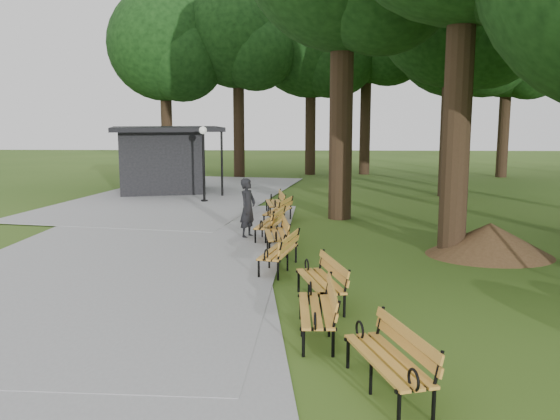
{
  "coord_description": "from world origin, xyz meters",
  "views": [
    {
      "loc": [
        0.43,
        -12.0,
        3.54
      ],
      "look_at": [
        -0.12,
        3.23,
        1.1
      ],
      "focal_mm": 37.68,
      "sensor_mm": 36.0,
      "label": 1
    }
  ],
  "objects_px": {
    "kiosk": "(162,160)",
    "dirt_mound": "(490,239)",
    "person": "(248,208)",
    "bench_2": "(320,281)",
    "lawn_tree_4": "(455,9)",
    "lamp_post": "(203,148)",
    "bench_7": "(274,203)",
    "bench_0": "(387,360)",
    "bench_1": "(316,310)",
    "bench_3": "(278,252)",
    "bench_6": "(278,211)",
    "bench_4": "(276,235)",
    "bench_5": "(269,224)"
  },
  "relations": [
    {
      "from": "person",
      "to": "bench_0",
      "type": "relative_size",
      "value": 0.92
    },
    {
      "from": "dirt_mound",
      "to": "bench_7",
      "type": "relative_size",
      "value": 1.42
    },
    {
      "from": "lamp_post",
      "to": "bench_4",
      "type": "distance_m",
      "value": 9.58
    },
    {
      "from": "bench_1",
      "to": "bench_3",
      "type": "height_order",
      "value": "same"
    },
    {
      "from": "bench_3",
      "to": "dirt_mound",
      "type": "bearing_deg",
      "value": 120.62
    },
    {
      "from": "bench_0",
      "to": "bench_3",
      "type": "relative_size",
      "value": 1.0
    },
    {
      "from": "person",
      "to": "bench_6",
      "type": "height_order",
      "value": "person"
    },
    {
      "from": "bench_3",
      "to": "lawn_tree_4",
      "type": "bearing_deg",
      "value": 165.01
    },
    {
      "from": "person",
      "to": "lamp_post",
      "type": "bearing_deg",
      "value": 43.52
    },
    {
      "from": "bench_6",
      "to": "lawn_tree_4",
      "type": "distance_m",
      "value": 12.8
    },
    {
      "from": "bench_3",
      "to": "bench_5",
      "type": "distance_m",
      "value": 3.58
    },
    {
      "from": "bench_1",
      "to": "bench_7",
      "type": "height_order",
      "value": "same"
    },
    {
      "from": "bench_0",
      "to": "bench_7",
      "type": "bearing_deg",
      "value": 172.28
    },
    {
      "from": "lawn_tree_4",
      "to": "lamp_post",
      "type": "bearing_deg",
      "value": -167.58
    },
    {
      "from": "bench_1",
      "to": "bench_4",
      "type": "distance_m",
      "value": 6.2
    },
    {
      "from": "lamp_post",
      "to": "bench_2",
      "type": "xyz_separation_m",
      "value": [
        4.39,
        -13.23,
        -1.82
      ]
    },
    {
      "from": "lamp_post",
      "to": "bench_5",
      "type": "relative_size",
      "value": 1.65
    },
    {
      "from": "lamp_post",
      "to": "bench_3",
      "type": "distance_m",
      "value": 11.49
    },
    {
      "from": "bench_1",
      "to": "lawn_tree_4",
      "type": "distance_m",
      "value": 19.87
    },
    {
      "from": "lamp_post",
      "to": "bench_4",
      "type": "height_order",
      "value": "lamp_post"
    },
    {
      "from": "bench_2",
      "to": "bench_7",
      "type": "relative_size",
      "value": 1.0
    },
    {
      "from": "lamp_post",
      "to": "bench_6",
      "type": "distance_m",
      "value": 6.17
    },
    {
      "from": "person",
      "to": "bench_7",
      "type": "bearing_deg",
      "value": 15.79
    },
    {
      "from": "lamp_post",
      "to": "bench_3",
      "type": "relative_size",
      "value": 1.65
    },
    {
      "from": "bench_3",
      "to": "bench_6",
      "type": "bearing_deg",
      "value": -164.37
    },
    {
      "from": "bench_6",
      "to": "bench_2",
      "type": "bearing_deg",
      "value": 21.49
    },
    {
      "from": "person",
      "to": "lamp_post",
      "type": "xyz_separation_m",
      "value": [
        -2.46,
        7.12,
        1.38
      ]
    },
    {
      "from": "kiosk",
      "to": "dirt_mound",
      "type": "bearing_deg",
      "value": -61.86
    },
    {
      "from": "bench_1",
      "to": "kiosk",
      "type": "bearing_deg",
      "value": -160.87
    },
    {
      "from": "bench_2",
      "to": "bench_0",
      "type": "bearing_deg",
      "value": -2.18
    },
    {
      "from": "bench_4",
      "to": "bench_6",
      "type": "height_order",
      "value": "same"
    },
    {
      "from": "bench_2",
      "to": "bench_7",
      "type": "distance_m",
      "value": 10.14
    },
    {
      "from": "bench_6",
      "to": "bench_3",
      "type": "bearing_deg",
      "value": 16.11
    },
    {
      "from": "person",
      "to": "kiosk",
      "type": "distance_m",
      "value": 11.38
    },
    {
      "from": "bench_4",
      "to": "dirt_mound",
      "type": "bearing_deg",
      "value": 79.91
    },
    {
      "from": "bench_3",
      "to": "bench_4",
      "type": "relative_size",
      "value": 1.0
    },
    {
      "from": "lamp_post",
      "to": "dirt_mound",
      "type": "height_order",
      "value": "lamp_post"
    },
    {
      "from": "kiosk",
      "to": "bench_6",
      "type": "xyz_separation_m",
      "value": [
        5.73,
        -8.03,
        -1.09
      ]
    },
    {
      "from": "bench_1",
      "to": "bench_6",
      "type": "distance_m",
      "value": 10.05
    },
    {
      "from": "person",
      "to": "bench_1",
      "type": "distance_m",
      "value": 8.01
    },
    {
      "from": "dirt_mound",
      "to": "bench_1",
      "type": "height_order",
      "value": "bench_1"
    },
    {
      "from": "kiosk",
      "to": "bench_4",
      "type": "bearing_deg",
      "value": -78.64
    },
    {
      "from": "person",
      "to": "bench_6",
      "type": "relative_size",
      "value": 0.92
    },
    {
      "from": "bench_0",
      "to": "bench_4",
      "type": "xyz_separation_m",
      "value": [
        -1.79,
        8.05,
        0.0
      ]
    },
    {
      "from": "bench_2",
      "to": "lawn_tree_4",
      "type": "bearing_deg",
      "value": 144.57
    },
    {
      "from": "bench_1",
      "to": "dirt_mound",
      "type": "bearing_deg",
      "value": 140.24
    },
    {
      "from": "kiosk",
      "to": "bench_6",
      "type": "distance_m",
      "value": 9.92
    },
    {
      "from": "person",
      "to": "kiosk",
      "type": "xyz_separation_m",
      "value": [
        -4.94,
        10.23,
        0.65
      ]
    },
    {
      "from": "lamp_post",
      "to": "bench_0",
      "type": "height_order",
      "value": "lamp_post"
    },
    {
      "from": "lamp_post",
      "to": "bench_2",
      "type": "height_order",
      "value": "lamp_post"
    }
  ]
}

